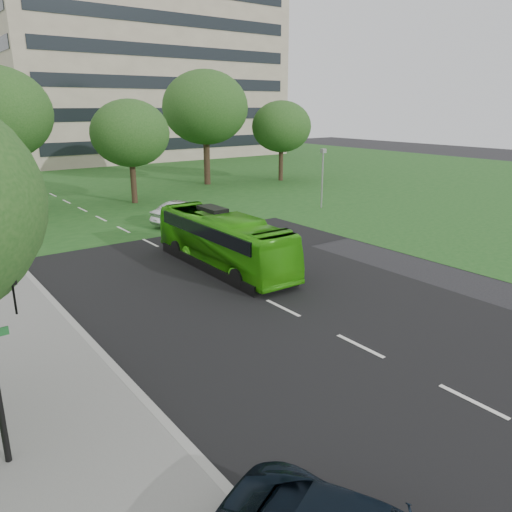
# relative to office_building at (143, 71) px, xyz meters

# --- Properties ---
(ground) EXTENTS (160.00, 160.00, 0.00)m
(ground) POSITION_rel_office_building_xyz_m (-21.96, -61.96, -12.50)
(ground) COLOR black
(ground) RESTS_ON ground
(street_surfaces) EXTENTS (120.00, 120.00, 0.15)m
(street_surfaces) POSITION_rel_office_building_xyz_m (-22.34, -39.21, -12.47)
(street_surfaces) COLOR black
(street_surfaces) RESTS_ON ground
(office_building) EXTENTS (40.10, 20.10, 25.00)m
(office_building) POSITION_rel_office_building_xyz_m (0.00, 0.00, 0.00)
(office_building) COLOR #A08F7C
(office_building) RESTS_ON ground
(tree_park_c) EXTENTS (6.12, 6.12, 8.13)m
(tree_park_c) POSITION_rel_office_building_xyz_m (-17.63, -35.78, -6.99)
(tree_park_c) COLOR black
(tree_park_c) RESTS_ON ground
(tree_park_d) EXTENTS (8.27, 8.27, 10.94)m
(tree_park_d) POSITION_rel_office_building_xyz_m (-7.64, -30.64, -5.09)
(tree_park_d) COLOR black
(tree_park_d) RESTS_ON ground
(tree_park_e) EXTENTS (6.09, 6.09, 8.12)m
(tree_park_e) POSITION_rel_office_building_xyz_m (-0.04, -32.97, -6.98)
(tree_park_e) COLOR black
(tree_park_e) RESTS_ON ground
(bus) EXTENTS (2.36, 9.53, 2.65)m
(bus) POSITION_rel_office_building_xyz_m (-20.96, -54.18, -11.18)
(bus) COLOR #38B112
(bus) RESTS_ON ground
(sedan) EXTENTS (4.97, 2.65, 1.55)m
(sedan) POSITION_rel_office_building_xyz_m (-17.96, -44.96, -11.72)
(sedan) COLOR #B8B8BD
(sedan) RESTS_ON ground
(camera_pole) EXTENTS (0.38, 0.33, 4.50)m
(camera_pole) POSITION_rel_office_building_xyz_m (-6.82, -46.25, -9.60)
(camera_pole) COLOR gray
(camera_pole) RESTS_ON ground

